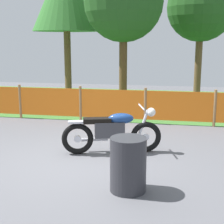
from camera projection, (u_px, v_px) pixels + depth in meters
The scene contains 7 objects.
ground at pixel (81, 161), 6.79m from camera, with size 24.00×24.00×0.02m, color #5B5B60.
grass_verge at pixel (128, 102), 13.32m from camera, with size 24.00×6.84×0.01m, color #427A33.
barrier_fence at pixel (112, 104), 9.92m from camera, with size 9.79×0.08×1.05m.
tree_near_left at pixel (124, 3), 11.44m from camera, with size 2.71×2.71×5.02m.
tree_near_right at pixel (201, 8), 13.33m from camera, with size 2.69×2.69×5.02m.
motorcycle_lead at pixel (113, 131), 7.17m from camera, with size 2.08×0.84×1.01m.
oil_drum at pixel (128, 164), 5.35m from camera, with size 0.58×0.58×0.88m, color #2D2D33.
Camera 1 is at (1.81, -6.21, 2.36)m, focal length 54.05 mm.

